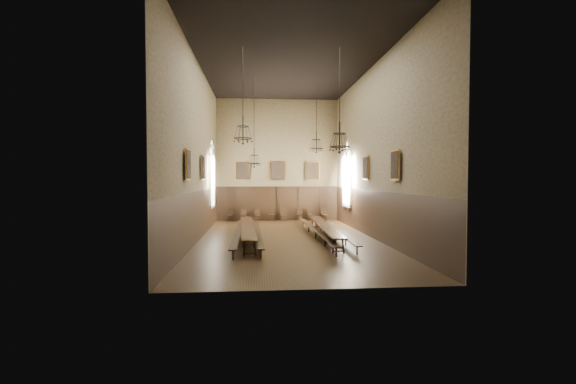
{
  "coord_description": "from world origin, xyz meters",
  "views": [
    {
      "loc": [
        -1.58,
        -19.61,
        3.12
      ],
      "look_at": [
        0.16,
        1.5,
        2.38
      ],
      "focal_mm": 24.0,
      "sensor_mm": 36.0,
      "label": 1
    }
  ],
  "objects": [
    {
      "name": "chair_5",
      "position": [
        1.55,
        8.58,
        0.28
      ],
      "size": [
        0.52,
        0.52,
        0.91
      ],
      "rotation": [
        0.0,
        0.0,
        -0.34
      ],
      "color": "black",
      "rests_on": "floor"
    },
    {
      "name": "table_left",
      "position": [
        -2.03,
        -0.09,
        0.36
      ],
      "size": [
        1.05,
        9.34,
        0.73
      ],
      "rotation": [
        0.0,
        0.0,
        0.04
      ],
      "color": "black",
      "rests_on": "floor"
    },
    {
      "name": "chair_3",
      "position": [
        -0.47,
        8.48,
        0.29
      ],
      "size": [
        0.47,
        0.47,
        0.96
      ],
      "rotation": [
        0.0,
        0.0,
        -0.11
      ],
      "color": "black",
      "rests_on": "floor"
    },
    {
      "name": "wainscot_panelling",
      "position": [
        0.0,
        0.0,
        1.25
      ],
      "size": [
        9.0,
        18.0,
        2.5
      ],
      "primitive_type": null,
      "color": "black",
      "rests_on": "floor"
    },
    {
      "name": "chandelier_front_left",
      "position": [
        -2.17,
        -2.22,
        5.2
      ],
      "size": [
        0.83,
        0.83,
        4.23
      ],
      "color": "black",
      "rests_on": "ceiling"
    },
    {
      "name": "wall_left",
      "position": [
        -4.51,
        0.0,
        4.5
      ],
      "size": [
        0.02,
        18.0,
        9.0
      ],
      "primitive_type": "cube",
      "color": "#897954",
      "rests_on": "ground"
    },
    {
      "name": "wall_back",
      "position": [
        0.0,
        9.01,
        4.5
      ],
      "size": [
        9.0,
        0.02,
        9.0
      ],
      "primitive_type": "cube",
      "color": "#897954",
      "rests_on": "ground"
    },
    {
      "name": "bench_right_outer",
      "position": [
        2.6,
        0.06,
        0.27
      ],
      "size": [
        0.43,
        9.37,
        0.42
      ],
      "rotation": [
        0.0,
        0.0,
        -0.02
      ],
      "color": "black",
      "rests_on": "floor"
    },
    {
      "name": "window_right",
      "position": [
        4.43,
        5.5,
        3.4
      ],
      "size": [
        0.2,
        2.2,
        4.6
      ],
      "primitive_type": null,
      "color": "white",
      "rests_on": "wall_right"
    },
    {
      "name": "chair_6",
      "position": [
        2.4,
        8.49,
        0.3
      ],
      "size": [
        0.45,
        0.45,
        0.98
      ],
      "rotation": [
        0.0,
        0.0,
        0.03
      ],
      "color": "black",
      "rests_on": "floor"
    },
    {
      "name": "portrait_back_1",
      "position": [
        0.0,
        8.88,
        3.7
      ],
      "size": [
        1.1,
        0.12,
        1.4
      ],
      "color": "#B5752B",
      "rests_on": "wall_back"
    },
    {
      "name": "bench_right_inner",
      "position": [
        1.5,
        0.14,
        0.3
      ],
      "size": [
        0.48,
        10.49,
        0.47
      ],
      "rotation": [
        0.0,
        0.0,
        0.02
      ],
      "color": "black",
      "rests_on": "floor"
    },
    {
      "name": "window_left",
      "position": [
        -4.43,
        5.5,
        3.4
      ],
      "size": [
        0.2,
        2.2,
        4.6
      ],
      "primitive_type": null,
      "color": "white",
      "rests_on": "wall_left"
    },
    {
      "name": "portrait_right_1",
      "position": [
        4.38,
        -3.5,
        3.7
      ],
      "size": [
        0.12,
        1.0,
        1.3
      ],
      "color": "#B5752B",
      "rests_on": "wall_right"
    },
    {
      "name": "chair_0",
      "position": [
        -3.49,
        8.55,
        0.28
      ],
      "size": [
        0.52,
        0.52,
        0.94
      ],
      "rotation": [
        0.0,
        0.0,
        -0.31
      ],
      "color": "black",
      "rests_on": "floor"
    },
    {
      "name": "bench_left_outer",
      "position": [
        -2.49,
        0.03,
        0.31
      ],
      "size": [
        0.36,
        10.73,
        0.48
      ],
      "rotation": [
        0.0,
        0.0,
        0.0
      ],
      "color": "black",
      "rests_on": "floor"
    },
    {
      "name": "chair_2",
      "position": [
        -1.51,
        8.54,
        0.26
      ],
      "size": [
        0.45,
        0.45,
        0.86
      ],
      "rotation": [
        0.0,
        0.0,
        0.21
      ],
      "color": "black",
      "rests_on": "floor"
    },
    {
      "name": "portrait_left_1",
      "position": [
        -4.38,
        -3.5,
        3.7
      ],
      "size": [
        0.12,
        1.0,
        1.3
      ],
      "color": "#B5752B",
      "rests_on": "wall_left"
    },
    {
      "name": "bench_left_inner",
      "position": [
        -1.52,
        -0.26,
        0.28
      ],
      "size": [
        0.52,
        9.62,
        0.43
      ],
      "rotation": [
        0.0,
        0.0,
        0.02
      ],
      "color": "black",
      "rests_on": "floor"
    },
    {
      "name": "chandelier_front_right",
      "position": [
        2.16,
        -2.47,
        4.84
      ],
      "size": [
        0.91,
        0.91,
        4.61
      ],
      "color": "black",
      "rests_on": "ceiling"
    },
    {
      "name": "portrait_back_0",
      "position": [
        -2.6,
        8.88,
        3.7
      ],
      "size": [
        1.1,
        0.12,
        1.4
      ],
      "color": "#B5752B",
      "rests_on": "wall_back"
    },
    {
      "name": "table_right",
      "position": [
        1.96,
        0.12,
        0.36
      ],
      "size": [
        0.99,
        9.16,
        0.71
      ],
      "rotation": [
        0.0,
        0.0,
        -0.04
      ],
      "color": "black",
      "rests_on": "floor"
    },
    {
      "name": "chandelier_back_left",
      "position": [
        -1.7,
        2.99,
        4.4
      ],
      "size": [
        0.75,
        0.75,
        5.13
      ],
      "color": "black",
      "rests_on": "ceiling"
    },
    {
      "name": "chair_4",
      "position": [
        0.45,
        8.54,
        0.27
      ],
      "size": [
        0.43,
        0.43,
        0.9
      ],
      "rotation": [
        0.0,
        0.0,
        0.08
      ],
      "color": "black",
      "rests_on": "floor"
    },
    {
      "name": "floor",
      "position": [
        0.0,
        0.0,
        -0.01
      ],
      "size": [
        9.0,
        18.0,
        0.02
      ],
      "primitive_type": "cube",
      "color": "black",
      "rests_on": "ground"
    },
    {
      "name": "chair_7",
      "position": [
        3.44,
        8.52,
        0.28
      ],
      "size": [
        0.46,
        0.46,
        0.92
      ],
      "rotation": [
        0.0,
        0.0,
        0.13
      ],
      "color": "black",
      "rests_on": "floor"
    },
    {
      "name": "wall_front",
      "position": [
        0.0,
        -9.01,
        4.5
      ],
      "size": [
        9.0,
        0.02,
        9.0
      ],
      "primitive_type": "cube",
      "color": "#897954",
      "rests_on": "ground"
    },
    {
      "name": "portrait_back_2",
      "position": [
        2.6,
        8.88,
        3.7
      ],
      "size": [
        1.1,
        0.12,
        1.4
      ],
      "color": "#B5752B",
      "rests_on": "wall_back"
    },
    {
      "name": "wall_right",
      "position": [
        4.51,
        0.0,
        4.5
      ],
      "size": [
        0.02,
        18.0,
        9.0
      ],
      "primitive_type": "cube",
      "color": "#897954",
      "rests_on": "ground"
    },
    {
      "name": "portrait_left_0",
      "position": [
        -4.38,
        1.0,
        3.7
      ],
      "size": [
        0.12,
        1.0,
        1.3
      ],
      "color": "#B5752B",
      "rests_on": "wall_left"
    },
    {
      "name": "portrait_right_0",
      "position": [
        4.38,
        1.0,
        3.7
      ],
      "size": [
        0.12,
        1.0,
        1.3
      ],
      "color": "#B5752B",
      "rests_on": "wall_right"
    },
    {
      "name": "chair_1",
      "position": [
        -2.5,
        8.54,
        0.26
      ],
      "size": [
        0.44,
        0.44,
        0.87
      ],
      "rotation": [
        0.0,
        0.0,
        0.16
      ],
      "color": "black",
      "rests_on": "floor"
    },
    {
      "name": "ceiling",
      "position": [
        0.0,
        0.0,
        9.01
      ],
      "size": [
        9.0,
        18.0,
        0.02
      ],
      "primitive_type": "cube",
      "color": "black",
      "rests_on": "ground"
    },
    {
      "name": "chandelier_back_right",
      "position": [
        1.86,
        2.23,
        5.15
      ],
      "size": [
        0.78,
        0.78,
        4.3
      ],
      "color": "black",
      "rests_on": "ceiling"
    }
  ]
}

